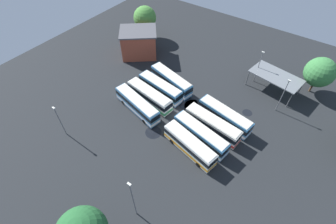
{
  "coord_description": "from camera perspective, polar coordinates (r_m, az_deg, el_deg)",
  "views": [
    {
      "loc": [
        17.56,
        -28.7,
        37.54
      ],
      "look_at": [
        -1.64,
        -1.68,
        1.48
      ],
      "focal_mm": 26.14,
      "sensor_mm": 36.0,
      "label": 1
    }
  ],
  "objects": [
    {
      "name": "bus_row0_slot0",
      "position": [
        50.36,
        -7.19,
        1.72
      ],
      "size": [
        11.95,
        4.97,
        3.39
      ],
      "color": "teal",
      "rests_on": "ground_plane"
    },
    {
      "name": "bus_row0_slot3",
      "position": [
        55.56,
        0.75,
        7.36
      ],
      "size": [
        11.67,
        5.09,
        3.39
      ],
      "color": "teal",
      "rests_on": "ground_plane"
    },
    {
      "name": "lamp_post_near_entrance",
      "position": [
        35.36,
        -8.18,
        -19.42
      ],
      "size": [
        0.56,
        0.28,
        9.73
      ],
      "color": "slate",
      "rests_on": "ground_plane"
    },
    {
      "name": "lamp_post_mid_lot",
      "position": [
        53.23,
        25.19,
        3.7
      ],
      "size": [
        0.56,
        0.28,
        8.14
      ],
      "color": "slate",
      "rests_on": "ground_plane"
    },
    {
      "name": "maintenance_shelter",
      "position": [
        58.33,
        23.93,
        7.59
      ],
      "size": [
        11.51,
        7.43,
        4.05
      ],
      "color": "slate",
      "rests_on": "ground_plane"
    },
    {
      "name": "bus_row0_slot2",
      "position": [
        53.65,
        -1.8,
        5.6
      ],
      "size": [
        11.2,
        3.92,
        3.39
      ],
      "color": "teal",
      "rests_on": "ground_plane"
    },
    {
      "name": "puddle_back_corner",
      "position": [
        52.87,
        4.69,
        1.97
      ],
      "size": [
        4.28,
        4.28,
        0.01
      ],
      "primitive_type": "cylinder",
      "color": "black",
      "rests_on": "ground_plane"
    },
    {
      "name": "depot_building",
      "position": [
        65.66,
        -6.81,
        15.76
      ],
      "size": [
        11.66,
        11.42,
        6.81
      ],
      "color": "#99422D",
      "rests_on": "ground_plane"
    },
    {
      "name": "tree_east_edge",
      "position": [
        61.17,
        31.91,
        7.86
      ],
      "size": [
        6.34,
        6.34,
        8.51
      ],
      "color": "brown",
      "rests_on": "ground_plane"
    },
    {
      "name": "tree_northwest",
      "position": [
        71.76,
        -5.42,
        21.04
      ],
      "size": [
        6.19,
        6.19,
        9.0
      ],
      "color": "brown",
      "rests_on": "ground_plane"
    },
    {
      "name": "ground_plane",
      "position": [
        50.42,
        2.62,
        -0.79
      ],
      "size": [
        93.08,
        93.08,
        0.0
      ],
      "primitive_type": "plane",
      "color": "black"
    },
    {
      "name": "bus_row1_slot1",
      "position": [
        45.32,
        7.59,
        -5.27
      ],
      "size": [
        11.61,
        4.52,
        3.39
      ],
      "color": "teal",
      "rests_on": "ground_plane"
    },
    {
      "name": "bus_row1_slot0",
      "position": [
        43.75,
        5.07,
        -7.68
      ],
      "size": [
        11.06,
        4.71,
        3.39
      ],
      "color": "silver",
      "rests_on": "ground_plane"
    },
    {
      "name": "puddle_between_rows",
      "position": [
        59.73,
        -0.61,
        8.47
      ],
      "size": [
        4.2,
        4.2,
        0.01
      ],
      "primitive_type": "cylinder",
      "color": "black",
      "rests_on": "ground_plane"
    },
    {
      "name": "puddle_centre_drain",
      "position": [
        52.45,
        6.02,
        1.37
      ],
      "size": [
        4.02,
        4.02,
        0.01
      ],
      "primitive_type": "cylinder",
      "color": "black",
      "rests_on": "ground_plane"
    },
    {
      "name": "lamp_post_far_corner",
      "position": [
        48.23,
        -23.94,
        -1.75
      ],
      "size": [
        0.56,
        0.28,
        7.4
      ],
      "color": "slate",
      "rests_on": "ground_plane"
    },
    {
      "name": "bus_row1_slot3",
      "position": [
        49.06,
        13.06,
        -0.98
      ],
      "size": [
        11.54,
        4.38,
        3.39
      ],
      "color": "teal",
      "rests_on": "ground_plane"
    },
    {
      "name": "bus_row1_slot2",
      "position": [
        47.14,
        10.32,
        -2.97
      ],
      "size": [
        11.52,
        3.81,
        3.39
      ],
      "color": "silver",
      "rests_on": "ground_plane"
    },
    {
      "name": "bus_row0_slot1",
      "position": [
        51.9,
        -4.32,
        3.72
      ],
      "size": [
        11.36,
        4.02,
        3.39
      ],
      "color": "silver",
      "rests_on": "ground_plane"
    },
    {
      "name": "puddle_front_lane",
      "position": [
        53.47,
        18.0,
        -0.17
      ],
      "size": [
        2.05,
        2.05,
        0.01
      ],
      "primitive_type": "cylinder",
      "color": "black",
      "rests_on": "ground_plane"
    },
    {
      "name": "lamp_post_by_building",
      "position": [
        58.92,
        20.37,
        10.06
      ],
      "size": [
        0.56,
        0.28,
        8.11
      ],
      "color": "slate",
      "rests_on": "ground_plane"
    },
    {
      "name": "puddle_near_shelter",
      "position": [
        47.6,
        -3.43,
        -4.77
      ],
      "size": [
        3.18,
        3.18,
        0.01
      ],
      "primitive_type": "cylinder",
      "color": "black",
      "rests_on": "ground_plane"
    }
  ]
}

